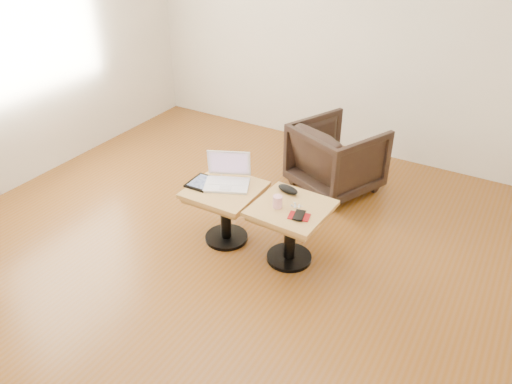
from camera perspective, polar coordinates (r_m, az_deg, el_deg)
The scene contains 11 objects.
room_shell at distance 3.16m, azimuth -4.38°, elevation 12.20°, with size 4.52×4.52×2.71m.
side_table_left at distance 3.80m, azimuth -3.55°, elevation -1.07°, with size 0.52×0.52×0.47m.
side_table_right at distance 3.59m, azimuth 3.99°, elevation -3.23°, with size 0.54×0.54×0.47m.
laptop at distance 3.78m, azimuth -3.27°, elevation 1.65°, with size 0.41×0.38×0.23m.
tablet at distance 3.81m, azimuth -6.23°, elevation 1.10°, with size 0.19×0.23×0.02m.
charging_adapter at distance 3.97m, azimuth -4.24°, elevation 2.56°, with size 0.04×0.04×0.02m, color white.
glasses_case at distance 3.67m, azimuth 3.68°, elevation 0.31°, with size 0.17×0.08×0.05m, color black.
striped_cup at distance 3.49m, azimuth 2.48°, elevation -1.10°, with size 0.07×0.07×0.09m, color pink.
earbuds_tangle at distance 3.52m, azimuth 4.57°, elevation -1.56°, with size 0.08×0.06×0.02m.
phone_on_sleeve at distance 3.41m, azimuth 4.95°, elevation -2.72°, with size 0.16×0.14×0.02m.
armchair at distance 4.56m, azimuth 9.21°, elevation 3.92°, with size 0.68×0.70×0.63m, color black.
Camera 1 is at (1.72, -2.45, 2.38)m, focal length 35.00 mm.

